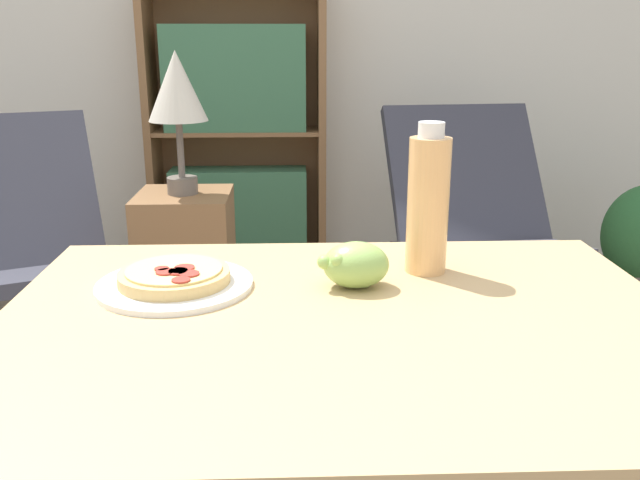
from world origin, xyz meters
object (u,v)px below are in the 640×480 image
at_px(drink_bottle, 428,203).
at_px(lounge_chair_far, 475,259).
at_px(lounge_chair_near, 15,289).
at_px(bookshelf, 238,144).
at_px(side_table, 188,272).
at_px(pizza_on_plate, 175,280).
at_px(grape_bunch, 355,265).
at_px(table_lamp, 177,93).

height_order(drink_bottle, lounge_chair_far, drink_bottle).
distance_m(lounge_chair_near, bookshelf, 1.32).
xyz_separation_m(lounge_chair_near, side_table, (0.60, 0.11, 0.02)).
distance_m(pizza_on_plate, bookshelf, 2.29).
bearing_deg(lounge_chair_far, lounge_chair_near, -177.41).
xyz_separation_m(grape_bunch, drink_bottle, (0.13, 0.08, 0.09)).
bearing_deg(lounge_chair_far, pizza_on_plate, -128.07).
xyz_separation_m(pizza_on_plate, table_lamp, (-0.20, 1.35, 0.21)).
distance_m(pizza_on_plate, table_lamp, 1.39).
bearing_deg(side_table, pizza_on_plate, -81.39).
bearing_deg(bookshelf, grape_bunch, -80.56).
relative_size(drink_bottle, lounge_chair_far, 0.30).
distance_m(drink_bottle, side_table, 1.54).
relative_size(lounge_chair_near, side_table, 1.56).
relative_size(pizza_on_plate, lounge_chair_far, 0.30).
relative_size(pizza_on_plate, lounge_chair_near, 0.28).
xyz_separation_m(pizza_on_plate, bookshelf, (-0.08, 2.29, -0.11)).
xyz_separation_m(lounge_chair_far, side_table, (-1.14, -0.17, 0.02)).
relative_size(pizza_on_plate, drink_bottle, 0.98).
relative_size(pizza_on_plate, table_lamp, 0.52).
bearing_deg(pizza_on_plate, lounge_chair_near, 122.95).
height_order(drink_bottle, lounge_chair_near, drink_bottle).
height_order(pizza_on_plate, lounge_chair_far, lounge_chair_far).
distance_m(side_table, table_lamp, 0.66).
xyz_separation_m(side_table, table_lamp, (0.00, 0.00, 0.66)).
bearing_deg(side_table, lounge_chair_near, -169.97).
bearing_deg(drink_bottle, table_lamp, 116.63).
bearing_deg(table_lamp, lounge_chair_far, 8.63).
xyz_separation_m(pizza_on_plate, lounge_chair_far, (0.94, 1.53, -0.48)).
distance_m(pizza_on_plate, lounge_chair_far, 1.85).
height_order(pizza_on_plate, bookshelf, bookshelf).
relative_size(pizza_on_plate, bookshelf, 0.18).
xyz_separation_m(lounge_chair_near, table_lamp, (0.60, 0.11, 0.68)).
bearing_deg(lounge_chair_near, drink_bottle, -66.28).
relative_size(lounge_chair_near, table_lamp, 1.87).
bearing_deg(lounge_chair_near, grape_bunch, -71.39).
xyz_separation_m(pizza_on_plate, lounge_chair_near, (-0.81, 1.25, -0.48)).
relative_size(grape_bunch, lounge_chair_near, 0.13).
distance_m(lounge_chair_near, side_table, 0.61).
bearing_deg(side_table, grape_bunch, -69.51).
bearing_deg(bookshelf, drink_bottle, -76.89).
distance_m(bookshelf, side_table, 1.01).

